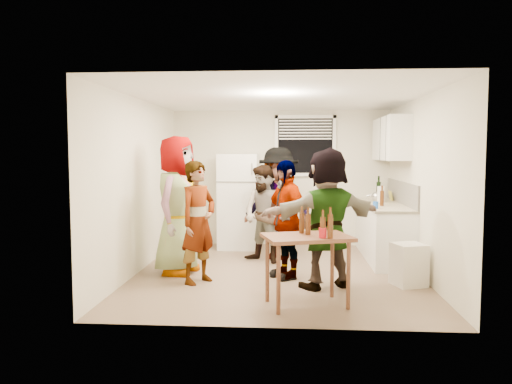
# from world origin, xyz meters

# --- Properties ---
(room) EXTENTS (4.00, 4.50, 2.50)m
(room) POSITION_xyz_m (0.00, 0.00, 0.00)
(room) COLOR silver
(room) RESTS_ON ground
(window) EXTENTS (1.12, 0.10, 1.06)m
(window) POSITION_xyz_m (0.45, 2.21, 1.85)
(window) COLOR white
(window) RESTS_ON room
(refrigerator) EXTENTS (0.70, 0.70, 1.70)m
(refrigerator) POSITION_xyz_m (-0.75, 1.88, 0.85)
(refrigerator) COLOR white
(refrigerator) RESTS_ON ground
(counter_lower) EXTENTS (0.60, 2.20, 0.86)m
(counter_lower) POSITION_xyz_m (1.70, 1.15, 0.43)
(counter_lower) COLOR white
(counter_lower) RESTS_ON ground
(countertop) EXTENTS (0.64, 2.22, 0.04)m
(countertop) POSITION_xyz_m (1.70, 1.15, 0.88)
(countertop) COLOR beige
(countertop) RESTS_ON counter_lower
(backsplash) EXTENTS (0.03, 2.20, 0.36)m
(backsplash) POSITION_xyz_m (1.99, 1.15, 1.08)
(backsplash) COLOR #A7A198
(backsplash) RESTS_ON countertop
(upper_cabinets) EXTENTS (0.34, 1.60, 0.70)m
(upper_cabinets) POSITION_xyz_m (1.83, 1.35, 1.95)
(upper_cabinets) COLOR white
(upper_cabinets) RESTS_ON room
(kettle) EXTENTS (0.30, 0.28, 0.20)m
(kettle) POSITION_xyz_m (1.65, 1.52, 0.90)
(kettle) COLOR silver
(kettle) RESTS_ON countertop
(paper_towel) EXTENTS (0.12, 0.12, 0.27)m
(paper_towel) POSITION_xyz_m (1.68, 1.30, 0.90)
(paper_towel) COLOR white
(paper_towel) RESTS_ON countertop
(wine_bottle) EXTENTS (0.08, 0.08, 0.31)m
(wine_bottle) POSITION_xyz_m (1.75, 1.93, 0.90)
(wine_bottle) COLOR black
(wine_bottle) RESTS_ON countertop
(beer_bottle_counter) EXTENTS (0.06, 0.06, 0.24)m
(beer_bottle_counter) POSITION_xyz_m (1.60, 0.77, 0.90)
(beer_bottle_counter) COLOR #47230C
(beer_bottle_counter) RESTS_ON countertop
(blue_cup) EXTENTS (0.08, 0.08, 0.11)m
(blue_cup) POSITION_xyz_m (1.44, 0.38, 0.90)
(blue_cup) COLOR blue
(blue_cup) RESTS_ON countertop
(picture_frame) EXTENTS (0.02, 0.19, 0.16)m
(picture_frame) POSITION_xyz_m (1.92, 1.72, 0.98)
(picture_frame) COLOR gold
(picture_frame) RESTS_ON countertop
(trash_bin) EXTENTS (0.47, 0.47, 0.55)m
(trash_bin) POSITION_xyz_m (1.72, -0.55, 0.25)
(trash_bin) COLOR white
(trash_bin) RESTS_ON ground
(serving_table) EXTENTS (1.09, 0.88, 0.80)m
(serving_table) POSITION_xyz_m (0.38, -1.48, 0.00)
(serving_table) COLOR brown
(serving_table) RESTS_ON ground
(beer_bottle_table) EXTENTS (0.06, 0.06, 0.23)m
(beer_bottle_table) POSITION_xyz_m (0.39, -1.42, 0.80)
(beer_bottle_table) COLOR #47230C
(beer_bottle_table) RESTS_ON serving_table
(red_cup) EXTENTS (0.08, 0.08, 0.11)m
(red_cup) POSITION_xyz_m (0.54, -1.63, 0.80)
(red_cup) COLOR red
(red_cup) RESTS_ON serving_table
(guest_grey) EXTENTS (2.11, 1.32, 0.62)m
(guest_grey) POSITION_xyz_m (-1.43, -0.08, 0.00)
(guest_grey) COLOR gray
(guest_grey) RESTS_ON ground
(guest_stripe) EXTENTS (1.67, 1.39, 0.39)m
(guest_stripe) POSITION_xyz_m (-1.03, -0.58, 0.00)
(guest_stripe) COLOR #141933
(guest_stripe) RESTS_ON ground
(guest_back_left) EXTENTS (1.46, 1.69, 0.58)m
(guest_back_left) POSITION_xyz_m (-0.21, 0.69, 0.00)
(guest_back_left) COLOR #513622
(guest_back_left) RESTS_ON ground
(guest_back_right) EXTENTS (1.72, 2.10, 0.67)m
(guest_back_right) POSITION_xyz_m (-0.01, 0.96, 0.00)
(guest_back_right) COLOR #404146
(guest_back_right) RESTS_ON ground
(guest_black) EXTENTS (1.88, 1.67, 0.40)m
(guest_black) POSITION_xyz_m (0.12, -0.25, 0.00)
(guest_black) COLOR black
(guest_black) RESTS_ON ground
(guest_orange) EXTENTS (2.27, 2.33, 0.53)m
(guest_orange) POSITION_xyz_m (0.65, -0.70, 0.00)
(guest_orange) COLOR tan
(guest_orange) RESTS_ON ground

